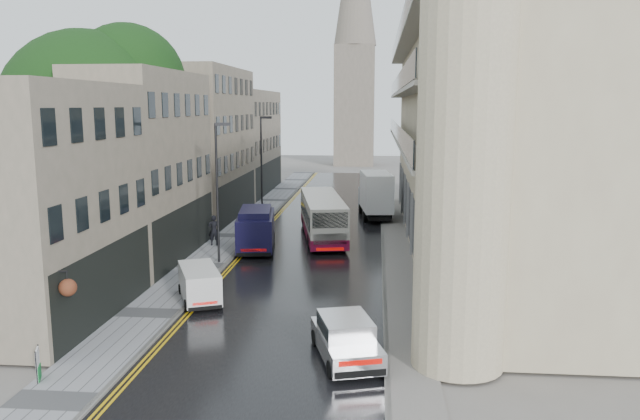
% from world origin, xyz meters
% --- Properties ---
extents(road, '(9.00, 85.00, 0.02)m').
position_xyz_m(road, '(0.00, 27.50, 0.01)').
color(road, black).
rests_on(road, ground).
extents(left_sidewalk, '(2.70, 85.00, 0.12)m').
position_xyz_m(left_sidewalk, '(-5.85, 27.50, 0.06)').
color(left_sidewalk, gray).
rests_on(left_sidewalk, ground).
extents(right_sidewalk, '(1.80, 85.00, 0.12)m').
position_xyz_m(right_sidewalk, '(5.40, 27.50, 0.06)').
color(right_sidewalk, slate).
rests_on(right_sidewalk, ground).
extents(old_shop_row, '(4.50, 56.00, 12.00)m').
position_xyz_m(old_shop_row, '(-9.45, 30.00, 6.00)').
color(old_shop_row, gray).
rests_on(old_shop_row, ground).
extents(modern_block, '(8.00, 40.00, 14.00)m').
position_xyz_m(modern_block, '(10.30, 26.00, 7.00)').
color(modern_block, beige).
rests_on(modern_block, ground).
extents(church_spire, '(6.40, 6.40, 40.00)m').
position_xyz_m(church_spire, '(0.50, 82.00, 20.00)').
color(church_spire, gray).
rests_on(church_spire, ground).
extents(tree_near, '(10.56, 10.56, 13.89)m').
position_xyz_m(tree_near, '(-12.50, 20.00, 6.95)').
color(tree_near, black).
rests_on(tree_near, ground).
extents(tree_far, '(9.24, 9.24, 12.46)m').
position_xyz_m(tree_far, '(-12.20, 33.00, 6.23)').
color(tree_far, black).
rests_on(tree_far, ground).
extents(cream_bus, '(4.25, 10.91, 2.90)m').
position_xyz_m(cream_bus, '(-0.21, 24.65, 1.47)').
color(cream_bus, silver).
rests_on(cream_bus, road).
extents(white_lorry, '(3.05, 7.45, 3.80)m').
position_xyz_m(white_lorry, '(3.18, 34.19, 1.92)').
color(white_lorry, white).
rests_on(white_lorry, road).
extents(silver_hatchback, '(2.96, 4.60, 1.59)m').
position_xyz_m(silver_hatchback, '(2.66, 5.20, 0.82)').
color(silver_hatchback, silver).
rests_on(silver_hatchback, road).
extents(white_van, '(2.93, 4.02, 1.67)m').
position_xyz_m(white_van, '(-4.30, 11.52, 0.86)').
color(white_van, silver).
rests_on(white_van, road).
extents(navy_van, '(2.93, 5.75, 2.80)m').
position_xyz_m(navy_van, '(-4.29, 21.79, 1.42)').
color(navy_van, black).
rests_on(navy_van, road).
extents(pedestrian, '(0.75, 0.51, 2.00)m').
position_xyz_m(pedestrian, '(-6.43, 24.30, 1.12)').
color(pedestrian, black).
rests_on(pedestrian, left_sidewalk).
extents(lamp_post_near, '(0.92, 0.48, 8.03)m').
position_xyz_m(lamp_post_near, '(-5.01, 20.01, 4.13)').
color(lamp_post_near, black).
rests_on(lamp_post_near, left_sidewalk).
extents(lamp_post_far, '(0.93, 0.30, 8.15)m').
position_xyz_m(lamp_post_far, '(-4.85, 32.96, 4.20)').
color(lamp_post_far, black).
rests_on(lamp_post_far, left_sidewalk).
extents(estate_sign, '(0.32, 0.62, 1.07)m').
position_xyz_m(estate_sign, '(-7.04, 3.95, 0.65)').
color(estate_sign, silver).
rests_on(estate_sign, left_sidewalk).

